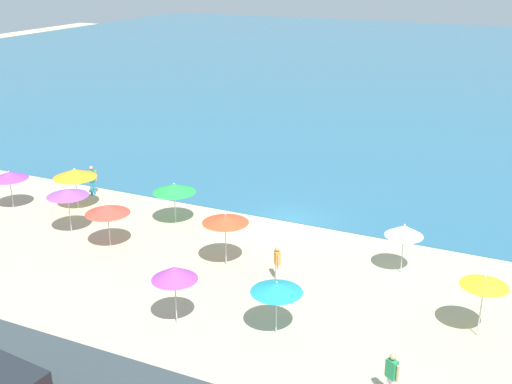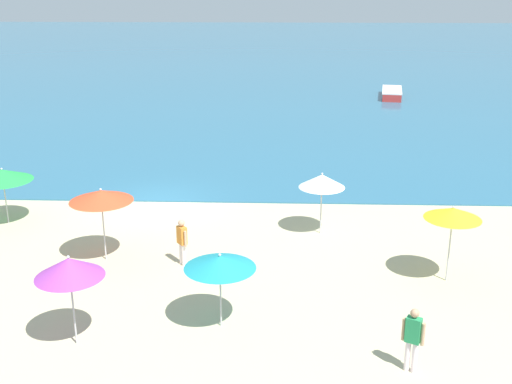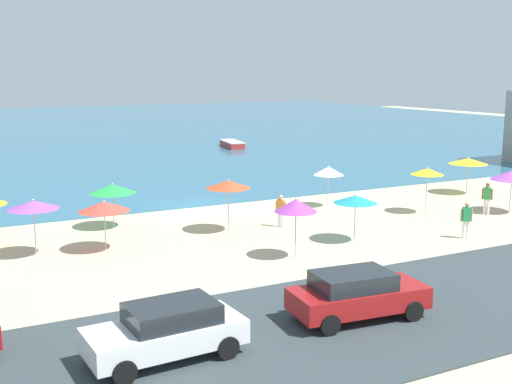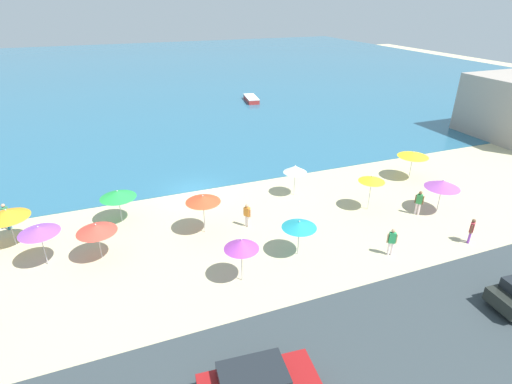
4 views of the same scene
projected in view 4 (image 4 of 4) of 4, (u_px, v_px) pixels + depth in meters
ground_plane at (194, 191)px, 30.37m from camera, size 160.00×160.00×0.00m
sea at (128, 73)px, 76.34m from camera, size 150.00×110.00×0.05m
coastal_road at (303, 383)px, 15.31m from camera, size 80.00×8.00×0.06m
beach_umbrella_1 at (299, 225)px, 22.16m from camera, size 1.98×1.98×2.21m
beach_umbrella_2 at (372, 179)px, 26.85m from camera, size 1.79×1.79×2.56m
beach_umbrella_5 at (39, 230)px, 21.18m from camera, size 2.13×2.13×2.46m
beach_umbrella_6 at (96, 228)px, 21.81m from camera, size 2.20×2.20×2.24m
beach_umbrella_7 at (443, 184)px, 26.66m from camera, size 2.31×2.31×2.42m
beach_umbrella_8 at (118, 194)px, 25.50m from camera, size 2.29×2.29×2.27m
beach_umbrella_9 at (241, 244)px, 19.93m from camera, size 1.80×1.80×2.57m
beach_umbrella_10 at (413, 154)px, 31.67m from camera, size 2.41×2.41×2.33m
beach_umbrella_11 at (295, 169)px, 28.95m from camera, size 1.73×1.73×2.40m
beach_umbrella_12 at (7, 214)px, 22.98m from camera, size 2.42×2.42×2.40m
beach_umbrella_13 at (203, 199)px, 24.15m from camera, size 2.15×2.15×2.59m
bather_0 at (247, 214)px, 25.38m from camera, size 0.39×0.47×1.63m
bather_1 at (6, 215)px, 25.04m from camera, size 0.36×0.51×1.81m
bather_2 at (419, 202)px, 26.75m from camera, size 0.40×0.47×1.76m
bather_3 at (471, 230)px, 23.70m from camera, size 0.49×0.38×1.62m
bather_4 at (392, 241)px, 22.52m from camera, size 0.51×0.36×1.73m
skiff_nearshore at (251, 99)px, 56.06m from camera, size 2.18×4.87×0.64m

